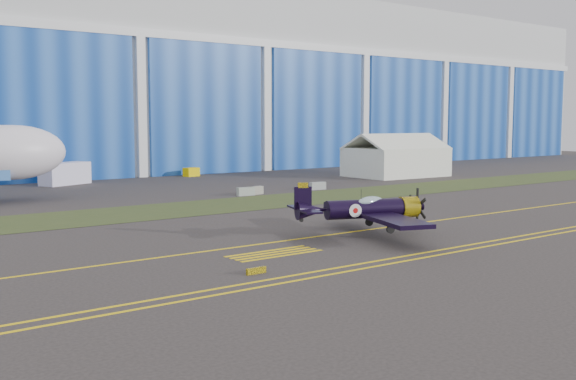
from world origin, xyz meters
TOP-DOWN VIEW (x-y plane):
  - ground at (0.00, 0.00)m, footprint 260.00×260.00m
  - grass_median at (0.00, 14.00)m, footprint 260.00×10.00m
  - hangar at (0.00, 71.79)m, footprint 220.00×45.70m
  - taxiway_centreline at (0.00, -5.00)m, footprint 200.00×0.20m
  - edge_line_near at (0.00, -14.50)m, footprint 80.00×0.20m
  - edge_line_far at (0.00, -13.50)m, footprint 80.00×0.20m
  - hold_short_ladder at (-18.00, -8.10)m, footprint 6.00×2.40m
  - guard_board_left at (-22.00, -12.00)m, footprint 1.20×0.15m
  - warbird at (-9.11, -6.74)m, footprint 14.66×16.04m
  - tent at (30.53, 28.38)m, footprint 14.03×10.57m
  - shipping_container at (-12.86, 44.52)m, footprint 6.99×5.02m
  - tug at (6.32, 46.26)m, footprint 2.42×1.79m
  - gse_box at (52.85, 44.41)m, footprint 3.36×2.32m
  - barrier_a at (-1.54, 19.88)m, footprint 2.04×0.75m
  - barrier_b at (-0.15, 20.15)m, footprint 2.07×0.88m
  - barrier_c at (8.77, 20.08)m, footprint 2.05×0.81m

SIDE VIEW (x-z plane):
  - ground at x=0.00m, z-range 0.00..0.00m
  - taxiway_centreline at x=0.00m, z-range 0.00..0.02m
  - edge_line_near at x=0.00m, z-range 0.00..0.02m
  - edge_line_far at x=0.00m, z-range 0.00..0.02m
  - hold_short_ladder at x=-18.00m, z-range 0.00..0.02m
  - grass_median at x=0.00m, z-range 0.01..0.03m
  - guard_board_left at x=-22.00m, z-range 0.00..0.35m
  - barrier_a at x=-1.54m, z-range 0.00..0.90m
  - barrier_b at x=-0.15m, z-range 0.00..0.90m
  - barrier_c at x=8.77m, z-range 0.00..0.90m
  - tug at x=6.32m, z-range 0.00..1.27m
  - gse_box at x=52.85m, z-range 0.00..1.83m
  - shipping_container at x=-12.86m, z-range 0.00..2.82m
  - warbird at x=-9.11m, z-range -0.04..3.87m
  - tent at x=30.53m, z-range 0.00..6.31m
  - hangar at x=0.00m, z-range -0.04..29.96m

